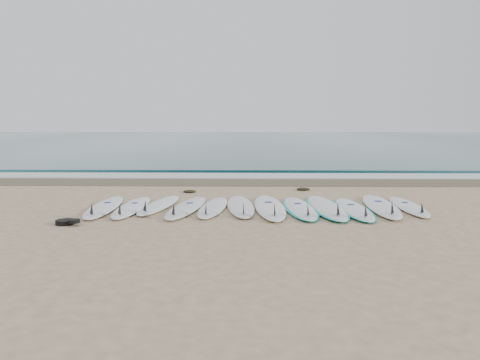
{
  "coord_description": "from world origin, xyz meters",
  "views": [
    {
      "loc": [
        -0.12,
        -9.42,
        1.8
      ],
      "look_at": [
        -0.35,
        1.51,
        0.4
      ],
      "focal_mm": 35.0,
      "sensor_mm": 36.0,
      "label": 1
    }
  ],
  "objects_px": {
    "surfboard_0": "(104,207)",
    "surfboard_11": "(409,206)",
    "surfboard_6": "(270,207)",
    "leash_coil": "(67,222)"
  },
  "relations": [
    {
      "from": "surfboard_11",
      "to": "leash_coil",
      "type": "xyz_separation_m",
      "value": [
        -6.43,
        -1.6,
        -0.0
      ]
    },
    {
      "from": "surfboard_6",
      "to": "leash_coil",
      "type": "xyz_separation_m",
      "value": [
        -3.58,
        -1.41,
        -0.01
      ]
    },
    {
      "from": "surfboard_0",
      "to": "leash_coil",
      "type": "relative_size",
      "value": 5.66
    },
    {
      "from": "surfboard_0",
      "to": "surfboard_11",
      "type": "bearing_deg",
      "value": -1.78
    },
    {
      "from": "surfboard_0",
      "to": "surfboard_11",
      "type": "distance_m",
      "value": 6.23
    },
    {
      "from": "surfboard_6",
      "to": "surfboard_11",
      "type": "height_order",
      "value": "surfboard_6"
    },
    {
      "from": "surfboard_0",
      "to": "surfboard_6",
      "type": "height_order",
      "value": "surfboard_6"
    },
    {
      "from": "surfboard_0",
      "to": "surfboard_6",
      "type": "xyz_separation_m",
      "value": [
        3.37,
        0.03,
        0.01
      ]
    },
    {
      "from": "surfboard_0",
      "to": "surfboard_11",
      "type": "relative_size",
      "value": 1.09
    },
    {
      "from": "surfboard_0",
      "to": "leash_coil",
      "type": "distance_m",
      "value": 1.4
    }
  ]
}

